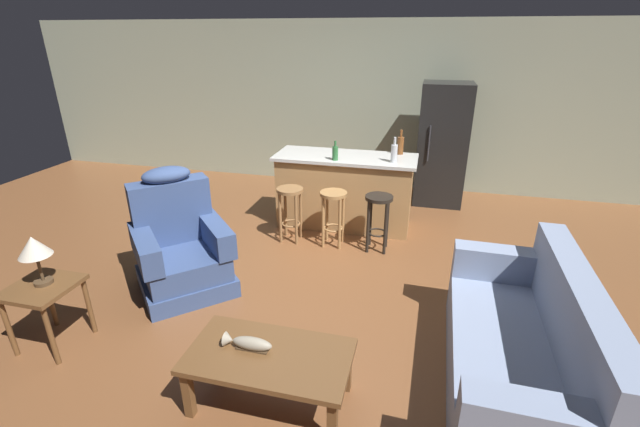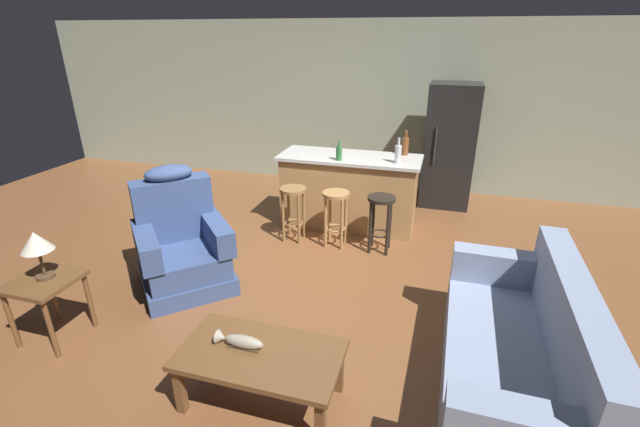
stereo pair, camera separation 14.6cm
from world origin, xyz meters
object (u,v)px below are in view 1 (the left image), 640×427
fish_figurine (248,343)px  table_lamp (34,249)px  bottle_tall_green (394,153)px  coffee_table (269,360)px  recliner_near_lamp (181,248)px  bar_stool_left (290,205)px  refrigerator (442,145)px  bar_stool_right (378,213)px  kitchen_island (345,191)px  bottle_short_amber (400,145)px  bar_stool_middle (333,209)px  couch (524,351)px  end_table (44,296)px  bottle_wine_dark (335,153)px

fish_figurine → table_lamp: (-1.79, 0.16, 0.41)m
bottle_tall_green → coffee_table: bearing=-100.1°
recliner_near_lamp → bar_stool_left: (0.74, 1.26, 0.05)m
coffee_table → refrigerator: size_ratio=0.62×
coffee_table → bar_stool_right: 2.51m
kitchen_island → refrigerator: size_ratio=1.02×
bottle_short_amber → bottle_tall_green: bearing=-96.3°
bar_stool_middle → bar_stool_right: size_ratio=1.00×
recliner_near_lamp → bottle_short_amber: bottle_short_amber is taller
recliner_near_lamp → kitchen_island: recliner_near_lamp is taller
table_lamp → refrigerator: size_ratio=0.23×
couch → table_lamp: bearing=6.9°
coffee_table → refrigerator: (1.12, 4.30, 0.52)m
bar_stool_left → bottle_short_amber: size_ratio=2.16×
table_lamp → bar_stool_right: 3.33m
recliner_near_lamp → bar_stool_left: bearing=105.6°
end_table → bar_stool_middle: bar_stool_middle is taller
bar_stool_left → bar_stool_right: same height
end_table → bottle_wine_dark: bearing=57.1°
bar_stool_left → bar_stool_middle: size_ratio=1.00×
fish_figurine → end_table: size_ratio=0.61×
kitchen_island → bottle_wine_dark: bottle_wine_dark is taller
bar_stool_right → bottle_short_amber: (0.14, 0.88, 0.60)m
recliner_near_lamp → bar_stool_right: 2.20m
recliner_near_lamp → bottle_tall_green: 2.66m
bottle_tall_green → couch: bearing=-64.3°
recliner_near_lamp → bar_stool_middle: bearing=90.8°
bottle_wine_dark → coffee_table: bearing=-86.4°
end_table → bottle_wine_dark: bottle_wine_dark is taller
couch → recliner_near_lamp: (-3.07, 0.67, 0.08)m
kitchen_island → table_lamp: bearing=-122.5°
kitchen_island → bar_stool_right: size_ratio=2.65×
kitchen_island → bottle_tall_green: (0.62, -0.15, 0.59)m
bottle_short_amber → bottle_wine_dark: bottle_short_amber is taller
couch → bottle_tall_green: (-1.16, 2.41, 0.73)m
fish_figurine → couch: size_ratio=0.18×
bar_stool_right → recliner_near_lamp: bearing=-145.2°
coffee_table → bottle_tall_green: bearing=79.9°
couch → end_table: 3.66m
end_table → kitchen_island: 3.49m
recliner_near_lamp → kitchen_island: size_ratio=0.67×
coffee_table → kitchen_island: bearing=91.7°
coffee_table → end_table: size_ratio=1.96×
recliner_near_lamp → kitchen_island: bearing=101.8°
refrigerator → bottle_tall_green: size_ratio=5.75×
table_lamp → bar_stool_middle: bearing=51.2°
table_lamp → bar_stool_left: (1.31, 2.30, -0.40)m
fish_figurine → bar_stool_middle: (0.05, 2.46, 0.01)m
coffee_table → bar_stool_left: 2.56m
kitchen_island → bottle_short_amber: 0.92m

